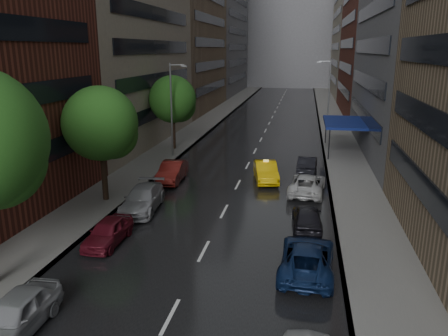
# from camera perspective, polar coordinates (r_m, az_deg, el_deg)

# --- Properties ---
(road) EXTENTS (14.00, 140.00, 0.01)m
(road) POSITION_cam_1_polar(r_m,az_deg,el_deg) (61.82, 5.78, 5.54)
(road) COLOR black
(road) RESTS_ON ground
(sidewalk_left) EXTENTS (4.00, 140.00, 0.15)m
(sidewalk_left) POSITION_cam_1_polar(r_m,az_deg,el_deg) (63.17, -2.42, 5.87)
(sidewalk_left) COLOR gray
(sidewalk_left) RESTS_ON ground
(sidewalk_right) EXTENTS (4.00, 140.00, 0.15)m
(sidewalk_right) POSITION_cam_1_polar(r_m,az_deg,el_deg) (61.74, 14.16, 5.20)
(sidewalk_right) COLOR gray
(sidewalk_right) RESTS_ON ground
(buildings_left) EXTENTS (8.00, 108.00, 38.00)m
(buildings_left) POSITION_cam_1_polar(r_m,az_deg,el_deg) (72.53, -5.85, 19.64)
(buildings_left) COLOR maroon
(buildings_left) RESTS_ON ground
(buildings_right) EXTENTS (8.05, 109.10, 36.00)m
(buildings_right) POSITION_cam_1_polar(r_m,az_deg,el_deg) (68.33, 19.97, 18.32)
(buildings_right) COLOR #937A5B
(buildings_right) RESTS_ON ground
(building_far) EXTENTS (40.00, 14.00, 32.00)m
(building_far) POSITION_cam_1_polar(r_m,az_deg,el_deg) (128.95, 8.69, 17.64)
(building_far) COLOR slate
(building_far) RESTS_ON ground
(tree_mid) EXTENTS (5.08, 5.08, 8.10)m
(tree_mid) POSITION_cam_1_polar(r_m,az_deg,el_deg) (30.78, -15.84, 5.59)
(tree_mid) COLOR #382619
(tree_mid) RESTS_ON ground
(tree_far) EXTENTS (4.91, 4.91, 7.83)m
(tree_far) POSITION_cam_1_polar(r_m,az_deg,el_deg) (46.13, -6.73, 8.89)
(tree_far) COLOR #382619
(tree_far) RESTS_ON ground
(taxi) EXTENTS (2.62, 5.09, 1.60)m
(taxi) POSITION_cam_1_polar(r_m,az_deg,el_deg) (35.66, 5.48, -0.43)
(taxi) COLOR #DDAE0B
(taxi) RESTS_ON ground
(parked_cars_left) EXTENTS (2.66, 24.82, 1.60)m
(parked_cars_left) POSITION_cam_1_polar(r_m,az_deg,el_deg) (27.45, -12.45, -5.68)
(parked_cars_left) COLOR #96979C
(parked_cars_left) RESTS_ON ground
(parked_cars_right) EXTENTS (2.93, 30.52, 1.58)m
(parked_cars_right) POSITION_cam_1_polar(r_m,az_deg,el_deg) (26.06, 10.81, -6.80)
(parked_cars_right) COLOR #BEBEBE
(parked_cars_right) RESTS_ON ground
(street_lamp_left) EXTENTS (1.74, 0.22, 9.00)m
(street_lamp_left) POSITION_cam_1_polar(r_m,az_deg,el_deg) (43.01, -6.79, 7.81)
(street_lamp_left) COLOR gray
(street_lamp_left) RESTS_ON sidewalk_left
(street_lamp_right) EXTENTS (1.74, 0.22, 9.00)m
(street_lamp_right) POSITION_cam_1_polar(r_m,az_deg,el_deg) (56.08, 13.45, 9.24)
(street_lamp_right) COLOR gray
(street_lamp_right) RESTS_ON sidewalk_right
(awning) EXTENTS (4.00, 8.00, 3.12)m
(awning) POSITION_cam_1_polar(r_m,az_deg,el_deg) (46.49, 15.42, 5.74)
(awning) COLOR navy
(awning) RESTS_ON sidewalk_right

